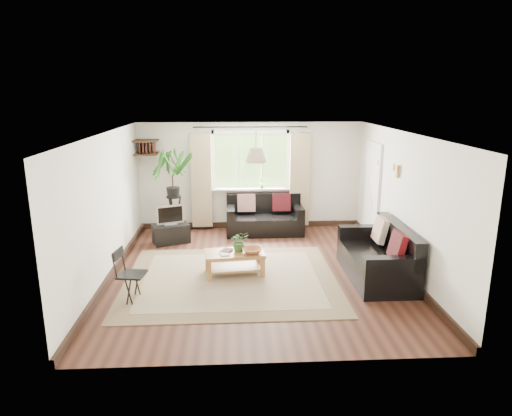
{
  "coord_description": "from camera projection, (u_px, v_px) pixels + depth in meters",
  "views": [
    {
      "loc": [
        -0.42,
        -7.41,
        3.06
      ],
      "look_at": [
        0.0,
        0.4,
        1.05
      ],
      "focal_mm": 32.0,
      "sensor_mm": 36.0,
      "label": 1
    }
  ],
  "objects": [
    {
      "name": "door",
      "position": [
        371.0,
        193.0,
        9.47
      ],
      "size": [
        0.06,
        0.96,
        2.06
      ],
      "primitive_type": "cube",
      "color": "silver",
      "rests_on": "wall_right"
    },
    {
      "name": "sill_plant",
      "position": [
        262.0,
        183.0,
        10.24
      ],
      "size": [
        0.14,
        0.1,
        0.27
      ],
      "primitive_type": "imported",
      "color": "#2D6023",
      "rests_on": "window"
    },
    {
      "name": "wall_right",
      "position": [
        403.0,
        203.0,
        7.78
      ],
      "size": [
        0.02,
        5.5,
        2.4
      ],
      "primitive_type": "cube",
      "color": "white",
      "rests_on": "floor"
    },
    {
      "name": "palm_stand",
      "position": [
        173.0,
        193.0,
        9.81
      ],
      "size": [
        0.81,
        0.81,
        1.86
      ],
      "primitive_type": null,
      "rotation": [
        0.0,
        0.0,
        -0.13
      ],
      "color": "black",
      "rests_on": "floor"
    },
    {
      "name": "wall_left",
      "position": [
        106.0,
        207.0,
        7.52
      ],
      "size": [
        0.02,
        5.5,
        2.4
      ],
      "primitive_type": "cube",
      "color": "white",
      "rests_on": "floor"
    },
    {
      "name": "folding_chair",
      "position": [
        132.0,
        275.0,
        6.77
      ],
      "size": [
        0.47,
        0.47,
        0.8
      ],
      "primitive_type": null,
      "rotation": [
        0.0,
        0.0,
        1.42
      ],
      "color": "black",
      "rests_on": "floor"
    },
    {
      "name": "floor",
      "position": [
        257.0,
        272.0,
        7.95
      ],
      "size": [
        5.5,
        5.5,
        0.0
      ],
      "primitive_type": "plane",
      "color": "black",
      "rests_on": "ground"
    },
    {
      "name": "ceiling",
      "position": [
        257.0,
        133.0,
        7.35
      ],
      "size": [
        5.5,
        5.5,
        0.0
      ],
      "primitive_type": "plane",
      "rotation": [
        3.14,
        0.0,
        0.0
      ],
      "color": "white",
      "rests_on": "floor"
    },
    {
      "name": "book_a",
      "position": [
        220.0,
        254.0,
        7.61
      ],
      "size": [
        0.2,
        0.24,
        0.02
      ],
      "primitive_type": "imported",
      "rotation": [
        0.0,
        0.0,
        0.23
      ],
      "color": "silver",
      "rests_on": "coffee_table"
    },
    {
      "name": "rug",
      "position": [
        231.0,
        279.0,
        7.64
      ],
      "size": [
        3.51,
        3.02,
        0.02
      ],
      "primitive_type": "cube",
      "rotation": [
        0.0,
        0.0,
        0.0
      ],
      "color": "#BFB694",
      "rests_on": "floor"
    },
    {
      "name": "bowl",
      "position": [
        252.0,
        250.0,
        7.69
      ],
      "size": [
        0.38,
        0.38,
        0.09
      ],
      "primitive_type": "imported",
      "rotation": [
        0.0,
        0.0,
        0.08
      ],
      "color": "#A55F39",
      "rests_on": "coffee_table"
    },
    {
      "name": "coffee_table",
      "position": [
        235.0,
        263.0,
        7.79
      ],
      "size": [
        1.06,
        0.66,
        0.41
      ],
      "primitive_type": null,
      "rotation": [
        0.0,
        0.0,
        0.12
      ],
      "color": "#956130",
      "rests_on": "floor"
    },
    {
      "name": "wall_front",
      "position": [
        271.0,
        266.0,
        4.99
      ],
      "size": [
        5.0,
        0.02,
        2.4
      ],
      "primitive_type": "cube",
      "color": "white",
      "rests_on": "floor"
    },
    {
      "name": "pendant_lamp",
      "position": [
        256.0,
        152.0,
        7.82
      ],
      "size": [
        0.36,
        0.36,
        0.54
      ],
      "primitive_type": null,
      "color": "beige",
      "rests_on": "ceiling"
    },
    {
      "name": "table_plant",
      "position": [
        239.0,
        241.0,
        7.75
      ],
      "size": [
        0.37,
        0.34,
        0.35
      ],
      "primitive_type": "imported",
      "rotation": [
        0.0,
        0.0,
        0.25
      ],
      "color": "#2E5B24",
      "rests_on": "coffee_table"
    },
    {
      "name": "book_b",
      "position": [
        222.0,
        250.0,
        7.81
      ],
      "size": [
        0.25,
        0.28,
        0.02
      ],
      "primitive_type": "imported",
      "rotation": [
        0.0,
        0.0,
        -0.41
      ],
      "color": "#4F251F",
      "rests_on": "coffee_table"
    },
    {
      "name": "sofa_back",
      "position": [
        265.0,
        216.0,
        10.06
      ],
      "size": [
        1.68,
        0.85,
        0.79
      ],
      "primitive_type": null,
      "rotation": [
        0.0,
        0.0,
        0.01
      ],
      "color": "black",
      "rests_on": "floor"
    },
    {
      "name": "tv_stand",
      "position": [
        171.0,
        234.0,
        9.44
      ],
      "size": [
        0.82,
        0.65,
        0.39
      ],
      "primitive_type": "cube",
      "rotation": [
        0.0,
        0.0,
        0.38
      ],
      "color": "black",
      "rests_on": "floor"
    },
    {
      "name": "wall_back",
      "position": [
        250.0,
        176.0,
        10.31
      ],
      "size": [
        5.0,
        0.02,
        2.4
      ],
      "primitive_type": "cube",
      "color": "white",
      "rests_on": "floor"
    },
    {
      "name": "window",
      "position": [
        250.0,
        161.0,
        10.18
      ],
      "size": [
        2.5,
        0.16,
        2.16
      ],
      "primitive_type": null,
      "color": "white",
      "rests_on": "wall_back"
    },
    {
      "name": "sofa_right",
      "position": [
        377.0,
        253.0,
        7.62
      ],
      "size": [
        1.83,
        0.92,
        0.86
      ],
      "primitive_type": null,
      "rotation": [
        0.0,
        0.0,
        -1.57
      ],
      "color": "black",
      "rests_on": "floor"
    },
    {
      "name": "corner_shelf",
      "position": [
        146.0,
        147.0,
        9.78
      ],
      "size": [
        0.5,
        0.5,
        0.34
      ],
      "primitive_type": null,
      "color": "black",
      "rests_on": "wall_back"
    },
    {
      "name": "wall_sconce",
      "position": [
        396.0,
        169.0,
        7.93
      ],
      "size": [
        0.12,
        0.12,
        0.28
      ],
      "primitive_type": null,
      "color": "beige",
      "rests_on": "wall_right"
    },
    {
      "name": "tv",
      "position": [
        170.0,
        215.0,
        9.34
      ],
      "size": [
        0.59,
        0.38,
        0.43
      ],
      "primitive_type": null,
      "rotation": [
        0.0,
        0.0,
        0.38
      ],
      "color": "#A5A5AA",
      "rests_on": "tv_stand"
    }
  ]
}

